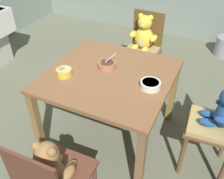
{
  "coord_description": "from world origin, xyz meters",
  "views": [
    {
      "loc": [
        0.77,
        -1.57,
        1.85
      ],
      "look_at": [
        0.0,
        0.05,
        0.5
      ],
      "focal_mm": 40.45,
      "sensor_mm": 36.0,
      "label": 1
    }
  ],
  "objects_px": {
    "teddy_chair_far_center": "(143,42)",
    "porridge_bowl_terracotta_center": "(107,65)",
    "porridge_bowl_yellow_near_left": "(64,72)",
    "dining_table": "(109,83)",
    "porridge_bowl_white_near_right": "(150,85)",
    "teddy_chair_near_front": "(52,174)",
    "teddy_chair_near_right": "(221,119)"
  },
  "relations": [
    {
      "from": "dining_table",
      "to": "teddy_chair_near_right",
      "type": "relative_size",
      "value": 1.11
    },
    {
      "from": "dining_table",
      "to": "porridge_bowl_terracotta_center",
      "type": "distance_m",
      "value": 0.16
    },
    {
      "from": "teddy_chair_near_right",
      "to": "porridge_bowl_yellow_near_left",
      "type": "relative_size",
      "value": 6.67
    },
    {
      "from": "porridge_bowl_white_near_right",
      "to": "teddy_chair_far_center",
      "type": "bearing_deg",
      "value": 112.39
    },
    {
      "from": "dining_table",
      "to": "porridge_bowl_yellow_near_left",
      "type": "bearing_deg",
      "value": -151.35
    },
    {
      "from": "porridge_bowl_terracotta_center",
      "to": "porridge_bowl_white_near_right",
      "type": "bearing_deg",
      "value": -14.81
    },
    {
      "from": "dining_table",
      "to": "porridge_bowl_terracotta_center",
      "type": "bearing_deg",
      "value": 129.06
    },
    {
      "from": "dining_table",
      "to": "teddy_chair_far_center",
      "type": "height_order",
      "value": "teddy_chair_far_center"
    },
    {
      "from": "porridge_bowl_terracotta_center",
      "to": "teddy_chair_far_center",
      "type": "bearing_deg",
      "value": 87.07
    },
    {
      "from": "porridge_bowl_terracotta_center",
      "to": "dining_table",
      "type": "bearing_deg",
      "value": -50.94
    },
    {
      "from": "teddy_chair_near_front",
      "to": "porridge_bowl_terracotta_center",
      "type": "height_order",
      "value": "teddy_chair_near_front"
    },
    {
      "from": "teddy_chair_near_right",
      "to": "teddy_chair_far_center",
      "type": "xyz_separation_m",
      "value": [
        -0.93,
        0.89,
        0.03
      ]
    },
    {
      "from": "dining_table",
      "to": "porridge_bowl_white_near_right",
      "type": "xyz_separation_m",
      "value": [
        0.36,
        -0.04,
        0.12
      ]
    },
    {
      "from": "teddy_chair_far_center",
      "to": "porridge_bowl_terracotta_center",
      "type": "bearing_deg",
      "value": -1.19
    },
    {
      "from": "porridge_bowl_white_near_right",
      "to": "teddy_chair_near_right",
      "type": "bearing_deg",
      "value": 4.51
    },
    {
      "from": "teddy_chair_near_right",
      "to": "porridge_bowl_yellow_near_left",
      "type": "bearing_deg",
      "value": 4.58
    },
    {
      "from": "teddy_chair_far_center",
      "to": "porridge_bowl_yellow_near_left",
      "type": "height_order",
      "value": "teddy_chair_far_center"
    },
    {
      "from": "porridge_bowl_yellow_near_left",
      "to": "teddy_chair_near_right",
      "type": "bearing_deg",
      "value": 8.5
    },
    {
      "from": "porridge_bowl_terracotta_center",
      "to": "teddy_chair_near_right",
      "type": "bearing_deg",
      "value": -4.09
    },
    {
      "from": "teddy_chair_near_right",
      "to": "porridge_bowl_terracotta_center",
      "type": "relative_size",
      "value": 5.92
    },
    {
      "from": "teddy_chair_far_center",
      "to": "porridge_bowl_white_near_right",
      "type": "height_order",
      "value": "teddy_chair_far_center"
    },
    {
      "from": "teddy_chair_near_front",
      "to": "porridge_bowl_yellow_near_left",
      "type": "xyz_separation_m",
      "value": [
        -0.39,
        0.73,
        0.18
      ]
    },
    {
      "from": "teddy_chair_near_front",
      "to": "porridge_bowl_white_near_right",
      "type": "height_order",
      "value": "teddy_chair_near_front"
    },
    {
      "from": "porridge_bowl_white_near_right",
      "to": "porridge_bowl_terracotta_center",
      "type": "relative_size",
      "value": 1.02
    },
    {
      "from": "porridge_bowl_yellow_near_left",
      "to": "teddy_chair_near_front",
      "type": "bearing_deg",
      "value": -62.24
    },
    {
      "from": "dining_table",
      "to": "teddy_chair_far_center",
      "type": "xyz_separation_m",
      "value": [
        -0.02,
        0.9,
        -0.02
      ]
    },
    {
      "from": "porridge_bowl_white_near_right",
      "to": "porridge_bowl_yellow_near_left",
      "type": "bearing_deg",
      "value": -168.38
    },
    {
      "from": "porridge_bowl_white_near_right",
      "to": "porridge_bowl_terracotta_center",
      "type": "distance_m",
      "value": 0.44
    },
    {
      "from": "teddy_chair_near_front",
      "to": "porridge_bowl_yellow_near_left",
      "type": "height_order",
      "value": "teddy_chair_near_front"
    },
    {
      "from": "dining_table",
      "to": "porridge_bowl_white_near_right",
      "type": "bearing_deg",
      "value": -5.56
    },
    {
      "from": "teddy_chair_far_center",
      "to": "porridge_bowl_white_near_right",
      "type": "relative_size",
      "value": 5.66
    },
    {
      "from": "porridge_bowl_yellow_near_left",
      "to": "porridge_bowl_terracotta_center",
      "type": "relative_size",
      "value": 0.89
    }
  ]
}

